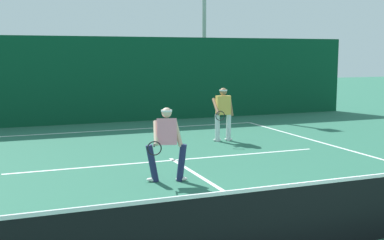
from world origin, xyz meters
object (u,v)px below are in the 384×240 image
object	(u,v)px
player_near	(167,141)
light_pole	(204,9)
tennis_ball	(33,228)
player_far	(223,112)

from	to	relation	value
player_near	light_pole	distance (m)	13.06
player_near	tennis_ball	distance (m)	3.58
light_pole	player_far	bearing A→B (deg)	-108.14
tennis_ball	light_pole	size ratio (longest dim) A/B	0.01
tennis_ball	light_pole	bearing A→B (deg)	57.71
player_far	light_pole	bearing A→B (deg)	-101.79
player_near	light_pole	xyz separation A→B (m)	(5.52, 11.21, 3.80)
player_near	tennis_ball	size ratio (longest dim) A/B	24.06
tennis_ball	player_far	bearing A→B (deg)	45.05
light_pole	tennis_ball	bearing A→B (deg)	-122.29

